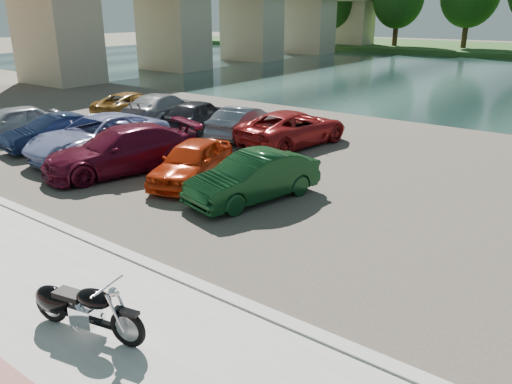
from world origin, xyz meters
TOP-DOWN VIEW (x-y plane):
  - ground at (0.00, 0.00)m, footprint 200.00×200.00m
  - promenade at (0.00, -1.00)m, footprint 60.00×6.00m
  - kerb at (0.00, 2.00)m, footprint 60.00×0.30m
  - parking_lot at (0.00, 11.00)m, footprint 60.00×18.00m
  - bridge at (-28.00, 41.02)m, footprint 7.00×56.00m
  - motorcycle at (0.55, -0.30)m, footprint 2.30×0.88m
  - car_0 at (-13.64, 6.24)m, footprint 2.42×4.40m
  - car_1 at (-10.85, 6.54)m, footprint 1.94×4.14m
  - car_2 at (-8.44, 6.82)m, footprint 2.58×5.54m
  - car_3 at (-6.18, 6.12)m, footprint 3.70×5.72m
  - car_4 at (-3.53, 6.74)m, footprint 2.73×4.24m
  - car_5 at (-0.96, 6.61)m, footprint 2.34×4.37m
  - car_6 at (-13.45, 12.72)m, footprint 2.43×4.66m
  - car_7 at (-10.98, 12.45)m, footprint 3.20×5.33m
  - car_8 at (-8.45, 12.29)m, footprint 2.51×4.48m
  - car_9 at (-5.97, 12.54)m, footprint 1.88×4.18m
  - car_10 at (-3.53, 12.69)m, footprint 3.04×5.37m

SIDE VIEW (x-z plane):
  - ground at x=0.00m, z-range 0.00..0.00m
  - parking_lot at x=0.00m, z-range 0.00..0.04m
  - promenade at x=0.00m, z-range 0.00..0.10m
  - kerb at x=0.00m, z-range 0.00..0.14m
  - motorcycle at x=0.55m, z-range 0.04..1.09m
  - car_6 at x=-13.45m, z-range 0.04..1.29m
  - car_1 at x=-10.85m, z-range 0.04..1.35m
  - car_9 at x=-5.97m, z-range 0.04..1.37m
  - car_4 at x=-3.53m, z-range 0.04..1.38m
  - car_5 at x=-0.96m, z-range 0.04..1.41m
  - car_10 at x=-3.53m, z-range 0.04..1.46m
  - car_0 at x=-13.64m, z-range 0.04..1.46m
  - car_8 at x=-8.45m, z-range 0.04..1.48m
  - car_7 at x=-10.98m, z-range 0.04..1.49m
  - car_2 at x=-8.44m, z-range 0.04..1.57m
  - car_3 at x=-6.18m, z-range 0.04..1.58m
  - bridge at x=-28.00m, z-range 1.24..9.79m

